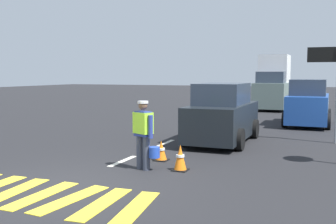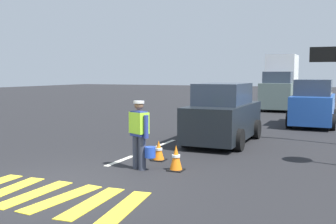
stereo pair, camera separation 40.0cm
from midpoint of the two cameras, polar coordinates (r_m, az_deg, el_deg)
ground_plane at (r=28.19m, az=12.84°, el=0.56°), size 96.00×96.00×0.00m
crosswalk_stripes at (r=8.33m, az=-16.96°, el=-10.96°), size 4.56×1.93×0.01m
lane_center_line at (r=32.31m, az=14.25°, el=1.14°), size 0.14×46.40×0.01m
road_worker at (r=9.80m, az=-2.80°, el=-2.74°), size 0.75×0.45×1.67m
lane_direction_sign at (r=14.44m, az=22.91°, el=5.33°), size 1.16×0.11×3.20m
traffic_cone_near at (r=9.77m, az=2.31°, el=-6.47°), size 0.36×0.36×0.63m
traffic_cone_far at (r=10.89m, az=-0.27°, el=-5.46°), size 0.36×0.36×0.54m
delivery_truck at (r=27.24m, az=15.93°, el=3.72°), size 2.16×4.60×3.54m
car_parked_far at (r=19.21m, az=20.30°, el=1.01°), size 1.95×4.01×2.07m
car_outgoing_ahead at (r=13.74m, az=8.63°, el=-0.46°), size 1.93×4.16×2.00m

